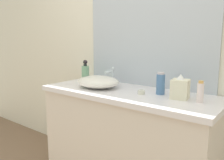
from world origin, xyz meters
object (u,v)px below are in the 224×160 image
(tissue_box, at_px, (180,88))
(candle_jar, at_px, (141,92))
(sink_basin, at_px, (98,82))
(perfume_bottle, at_px, (161,84))
(soap_dispenser, at_px, (85,72))
(lotion_bottle, at_px, (200,92))

(tissue_box, height_order, candle_jar, tissue_box)
(sink_basin, distance_m, tissue_box, 0.72)
(perfume_bottle, relative_size, candle_jar, 3.15)
(soap_dispenser, xyz_separation_m, perfume_bottle, (0.85, -0.06, -0.01))
(tissue_box, bearing_deg, soap_dispenser, 174.85)
(sink_basin, xyz_separation_m, perfume_bottle, (0.55, 0.10, 0.03))
(sink_basin, height_order, tissue_box, tissue_box)
(tissue_box, bearing_deg, sink_basin, -174.79)
(lotion_bottle, bearing_deg, sink_basin, -176.95)
(sink_basin, xyz_separation_m, lotion_bottle, (0.86, 0.05, 0.02))
(tissue_box, bearing_deg, perfume_bottle, 168.17)
(sink_basin, height_order, candle_jar, sink_basin)
(sink_basin, bearing_deg, candle_jar, 1.64)
(sink_basin, height_order, soap_dispenser, soap_dispenser)
(soap_dispenser, bearing_deg, perfume_bottle, -3.79)
(lotion_bottle, bearing_deg, candle_jar, -175.54)
(lotion_bottle, xyz_separation_m, candle_jar, (-0.43, -0.03, -0.05))
(soap_dispenser, xyz_separation_m, candle_jar, (0.74, -0.15, -0.07))
(perfume_bottle, xyz_separation_m, candle_jar, (-0.12, -0.09, -0.07))
(lotion_bottle, bearing_deg, soap_dispenser, 174.56)
(perfume_bottle, distance_m, tissue_box, 0.17)
(lotion_bottle, relative_size, candle_jar, 2.72)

